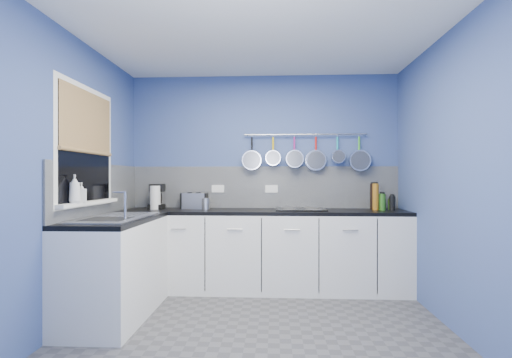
# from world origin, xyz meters

# --- Properties ---
(floor) EXTENTS (3.20, 3.00, 0.02)m
(floor) POSITION_xyz_m (0.00, 0.00, -0.01)
(floor) COLOR #47474C
(floor) RESTS_ON ground
(ceiling) EXTENTS (3.20, 3.00, 0.02)m
(ceiling) POSITION_xyz_m (0.00, 0.00, 2.51)
(ceiling) COLOR white
(ceiling) RESTS_ON ground
(wall_back) EXTENTS (3.20, 0.02, 2.50)m
(wall_back) POSITION_xyz_m (0.00, 1.51, 1.25)
(wall_back) COLOR #394D89
(wall_back) RESTS_ON ground
(wall_front) EXTENTS (3.20, 0.02, 2.50)m
(wall_front) POSITION_xyz_m (0.00, -1.51, 1.25)
(wall_front) COLOR #394D89
(wall_front) RESTS_ON ground
(wall_left) EXTENTS (0.02, 3.00, 2.50)m
(wall_left) POSITION_xyz_m (-1.61, 0.00, 1.25)
(wall_left) COLOR #394D89
(wall_left) RESTS_ON ground
(wall_right) EXTENTS (0.02, 3.00, 2.50)m
(wall_right) POSITION_xyz_m (1.61, 0.00, 1.25)
(wall_right) COLOR #394D89
(wall_right) RESTS_ON ground
(backsplash_back) EXTENTS (3.20, 0.02, 0.50)m
(backsplash_back) POSITION_xyz_m (0.00, 1.49, 1.15)
(backsplash_back) COLOR gray
(backsplash_back) RESTS_ON wall_back
(backsplash_left) EXTENTS (0.02, 1.80, 0.50)m
(backsplash_left) POSITION_xyz_m (-1.59, 0.60, 1.15)
(backsplash_left) COLOR gray
(backsplash_left) RESTS_ON wall_left
(cabinet_run_back) EXTENTS (3.20, 0.60, 0.86)m
(cabinet_run_back) POSITION_xyz_m (0.00, 1.20, 0.43)
(cabinet_run_back) COLOR silver
(cabinet_run_back) RESTS_ON ground
(worktop_back) EXTENTS (3.20, 0.60, 0.04)m
(worktop_back) POSITION_xyz_m (0.00, 1.20, 0.88)
(worktop_back) COLOR black
(worktop_back) RESTS_ON cabinet_run_back
(cabinet_run_left) EXTENTS (0.60, 1.20, 0.86)m
(cabinet_run_left) POSITION_xyz_m (-1.30, 0.30, 0.43)
(cabinet_run_left) COLOR silver
(cabinet_run_left) RESTS_ON ground
(worktop_left) EXTENTS (0.60, 1.20, 0.04)m
(worktop_left) POSITION_xyz_m (-1.30, 0.30, 0.88)
(worktop_left) COLOR black
(worktop_left) RESTS_ON cabinet_run_left
(window_frame) EXTENTS (0.01, 1.00, 1.10)m
(window_frame) POSITION_xyz_m (-1.58, 0.30, 1.55)
(window_frame) COLOR white
(window_frame) RESTS_ON wall_left
(window_glass) EXTENTS (0.01, 0.90, 1.00)m
(window_glass) POSITION_xyz_m (-1.57, 0.30, 1.55)
(window_glass) COLOR black
(window_glass) RESTS_ON wall_left
(bamboo_blind) EXTENTS (0.01, 0.90, 0.55)m
(bamboo_blind) POSITION_xyz_m (-1.56, 0.30, 1.77)
(bamboo_blind) COLOR #A07C4F
(bamboo_blind) RESTS_ON wall_left
(window_sill) EXTENTS (0.10, 0.98, 0.03)m
(window_sill) POSITION_xyz_m (-1.55, 0.30, 1.04)
(window_sill) COLOR white
(window_sill) RESTS_ON wall_left
(sink_unit) EXTENTS (0.50, 0.95, 0.01)m
(sink_unit) POSITION_xyz_m (-1.30, 0.30, 0.90)
(sink_unit) COLOR silver
(sink_unit) RESTS_ON worktop_left
(mixer_tap) EXTENTS (0.12, 0.08, 0.26)m
(mixer_tap) POSITION_xyz_m (-1.14, 0.12, 1.03)
(mixer_tap) COLOR silver
(mixer_tap) RESTS_ON worktop_left
(socket_left) EXTENTS (0.15, 0.01, 0.09)m
(socket_left) POSITION_xyz_m (-0.55, 1.48, 1.13)
(socket_left) COLOR white
(socket_left) RESTS_ON backsplash_back
(socket_right) EXTENTS (0.15, 0.01, 0.09)m
(socket_right) POSITION_xyz_m (0.10, 1.48, 1.13)
(socket_right) COLOR white
(socket_right) RESTS_ON backsplash_back
(pot_rail) EXTENTS (1.45, 0.02, 0.02)m
(pot_rail) POSITION_xyz_m (0.50, 1.45, 1.78)
(pot_rail) COLOR silver
(pot_rail) RESTS_ON wall_back
(soap_bottle_a) EXTENTS (0.12, 0.12, 0.24)m
(soap_bottle_a) POSITION_xyz_m (-1.53, 0.02, 1.17)
(soap_bottle_a) COLOR white
(soap_bottle_a) RESTS_ON window_sill
(soap_bottle_b) EXTENTS (0.10, 0.10, 0.17)m
(soap_bottle_b) POSITION_xyz_m (-1.53, 0.13, 1.14)
(soap_bottle_b) COLOR white
(soap_bottle_b) RESTS_ON window_sill
(paper_towel) EXTENTS (0.14, 0.14, 0.27)m
(paper_towel) POSITION_xyz_m (-1.24, 1.22, 1.04)
(paper_towel) COLOR white
(paper_towel) RESTS_ON worktop_back
(coffee_maker) EXTENTS (0.17, 0.19, 0.29)m
(coffee_maker) POSITION_xyz_m (-1.24, 1.27, 1.05)
(coffee_maker) COLOR black
(coffee_maker) RESTS_ON worktop_back
(toaster) EXTENTS (0.30, 0.19, 0.18)m
(toaster) POSITION_xyz_m (-0.81, 1.33, 0.99)
(toaster) COLOR silver
(toaster) RESTS_ON worktop_back
(canister) EXTENTS (0.11, 0.11, 0.13)m
(canister) POSITION_xyz_m (-0.65, 1.24, 0.96)
(canister) COLOR silver
(canister) RESTS_ON worktop_back
(hob) EXTENTS (0.56, 0.49, 0.01)m
(hob) POSITION_xyz_m (0.43, 1.26, 0.91)
(hob) COLOR black
(hob) RESTS_ON worktop_back
(pan_0) EXTENTS (0.24, 0.08, 0.43)m
(pan_0) POSITION_xyz_m (-0.13, 1.44, 1.57)
(pan_0) COLOR silver
(pan_0) RESTS_ON pot_rail
(pan_1) EXTENTS (0.18, 0.08, 0.37)m
(pan_1) POSITION_xyz_m (0.12, 1.44, 1.59)
(pan_1) COLOR silver
(pan_1) RESTS_ON pot_rail
(pan_2) EXTENTS (0.21, 0.12, 0.40)m
(pan_2) POSITION_xyz_m (0.37, 1.44, 1.58)
(pan_2) COLOR silver
(pan_2) RESTS_ON pot_rail
(pan_3) EXTENTS (0.24, 0.06, 0.43)m
(pan_3) POSITION_xyz_m (0.63, 1.44, 1.57)
(pan_3) COLOR silver
(pan_3) RESTS_ON pot_rail
(pan_4) EXTENTS (0.16, 0.12, 0.35)m
(pan_4) POSITION_xyz_m (0.88, 1.44, 1.61)
(pan_4) COLOR silver
(pan_4) RESTS_ON pot_rail
(pan_5) EXTENTS (0.25, 0.09, 0.44)m
(pan_5) POSITION_xyz_m (1.14, 1.44, 1.56)
(pan_5) COLOR silver
(pan_5) RESTS_ON pot_rail
(condiment_0) EXTENTS (0.05, 0.05, 0.12)m
(condiment_0) POSITION_xyz_m (1.46, 1.31, 0.96)
(condiment_0) COLOR #3F721E
(condiment_0) RESTS_ON worktop_back
(condiment_1) EXTENTS (0.07, 0.07, 0.17)m
(condiment_1) POSITION_xyz_m (1.37, 1.34, 0.98)
(condiment_1) COLOR brown
(condiment_1) RESTS_ON worktop_back
(condiment_2) EXTENTS (0.06, 0.06, 0.30)m
(condiment_2) POSITION_xyz_m (1.26, 1.33, 1.05)
(condiment_2) COLOR black
(condiment_2) RESTS_ON worktop_back
(condiment_3) EXTENTS (0.07, 0.07, 0.16)m
(condiment_3) POSITION_xyz_m (1.45, 1.21, 0.98)
(condiment_3) COLOR black
(condiment_3) RESTS_ON worktop_back
(condiment_4) EXTENTS (0.07, 0.07, 0.18)m
(condiment_4) POSITION_xyz_m (1.34, 1.22, 0.99)
(condiment_4) COLOR #265919
(condiment_4) RESTS_ON worktop_back
(condiment_5) EXTENTS (0.07, 0.07, 0.30)m
(condiment_5) POSITION_xyz_m (1.27, 1.22, 1.05)
(condiment_5) COLOR #8C5914
(condiment_5) RESTS_ON worktop_back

